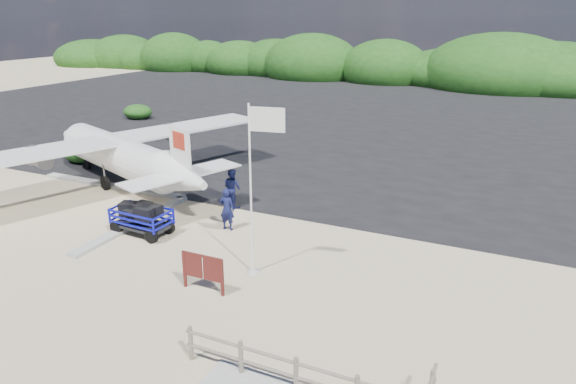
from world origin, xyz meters
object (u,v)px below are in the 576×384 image
at_px(crew_b, 232,188).
at_px(flagpole, 253,272).
at_px(aircraft_large, 518,139).
at_px(baggage_cart, 143,234).
at_px(signboard, 204,291).
at_px(crew_a, 227,209).

bearing_deg(crew_b, flagpole, 147.60).
distance_m(flagpole, aircraft_large, 27.00).
xyz_separation_m(crew_b, aircraft_large, (11.72, 20.57, -0.93)).
distance_m(baggage_cart, aircraft_large, 28.27).
height_order(flagpole, signboard, flagpole).
bearing_deg(crew_a, crew_b, -67.54).
bearing_deg(crew_a, aircraft_large, -118.26).
relative_size(baggage_cart, crew_a, 1.43).
distance_m(signboard, aircraft_large, 28.99).
height_order(baggage_cart, signboard, signboard).
bearing_deg(baggage_cart, crew_a, 35.57).
height_order(crew_a, aircraft_large, aircraft_large).
bearing_deg(aircraft_large, crew_b, 81.55).
relative_size(flagpole, crew_b, 3.20).
relative_size(signboard, crew_a, 0.89).
xyz_separation_m(crew_a, crew_b, (-1.18, 2.41, 0.02)).
distance_m(baggage_cart, crew_a, 3.60).
relative_size(crew_a, crew_b, 0.98).
distance_m(baggage_cart, signboard, 5.64).
bearing_deg(crew_b, crew_a, 136.94).
relative_size(baggage_cart, aircraft_large, 0.15).
relative_size(signboard, aircraft_large, 0.10).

